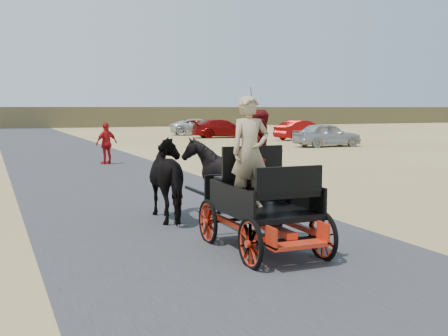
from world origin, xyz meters
name	(u,v)px	position (x,y,z in m)	size (l,w,h in m)	color
ground	(251,262)	(0.00, 0.00, 0.00)	(140.00, 140.00, 0.00)	tan
road	(251,262)	(0.00, 0.00, 0.01)	(6.00, 140.00, 0.01)	#38383A
ridge_far	(20,117)	(0.00, 62.00, 1.20)	(140.00, 6.00, 2.40)	brown
carriage	(262,229)	(0.47, 0.58, 0.36)	(1.30, 2.40, 0.72)	black
horse_left	(173,179)	(-0.08, 3.58, 0.85)	(0.91, 2.01, 1.70)	black
horse_right	(222,177)	(1.02, 3.58, 0.85)	(1.37, 1.54, 1.70)	black
driver_man	(250,152)	(0.27, 0.63, 1.62)	(0.66, 0.43, 1.80)	tan
passenger_woman	(262,155)	(0.77, 1.18, 1.51)	(0.77, 0.60, 1.58)	#660C0F
pedestrian	(107,143)	(0.90, 15.65, 0.86)	(1.01, 0.42, 1.73)	red
car_a	(327,135)	(15.10, 21.01, 0.71)	(1.67, 4.16, 1.42)	#B2B2B7
car_b	(302,130)	(17.44, 27.81, 0.70)	(1.48, 4.23, 1.39)	maroon
car_c	(223,129)	(13.28, 32.73, 0.70)	(1.98, 4.86, 1.41)	maroon
car_d	(199,127)	(13.12, 37.56, 0.69)	(2.28, 4.95, 1.37)	silver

